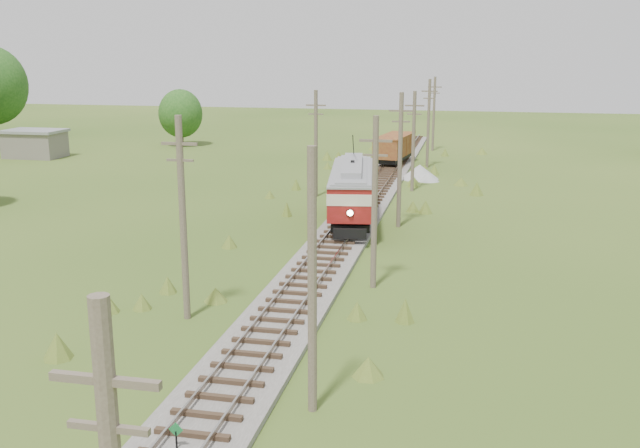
% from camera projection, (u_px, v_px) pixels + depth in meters
% --- Properties ---
extents(railbed_main, '(3.60, 96.00, 0.57)m').
position_uv_depth(railbed_main, '(359.00, 212.00, 51.75)').
color(railbed_main, '#605B54').
rests_on(railbed_main, ground).
extents(switch_marker, '(0.45, 0.06, 1.08)m').
position_uv_depth(switch_marker, '(176.00, 436.00, 20.81)').
color(switch_marker, black).
rests_on(switch_marker, ground).
extents(streetcar, '(4.63, 12.49, 5.65)m').
position_uv_depth(streetcar, '(352.00, 187.00, 48.42)').
color(streetcar, black).
rests_on(streetcar, ground).
extents(gondola, '(3.71, 8.24, 2.64)m').
position_uv_depth(gondola, '(395.00, 147.00, 73.50)').
color(gondola, black).
rests_on(gondola, ground).
extents(gravel_pile, '(3.70, 3.92, 1.34)m').
position_uv_depth(gravel_pile, '(421.00, 173.00, 66.11)').
color(gravel_pile, gray).
rests_on(gravel_pile, ground).
extents(utility_pole_r_1, '(0.30, 0.30, 8.80)m').
position_uv_depth(utility_pole_r_1, '(312.00, 284.00, 22.57)').
color(utility_pole_r_1, brown).
rests_on(utility_pole_r_1, ground).
extents(utility_pole_r_2, '(1.60, 0.30, 8.60)m').
position_uv_depth(utility_pole_r_2, '(375.00, 201.00, 34.88)').
color(utility_pole_r_2, brown).
rests_on(utility_pole_r_2, ground).
extents(utility_pole_r_3, '(1.60, 0.30, 9.00)m').
position_uv_depth(utility_pole_r_3, '(400.00, 159.00, 47.20)').
color(utility_pole_r_3, brown).
rests_on(utility_pole_r_3, ground).
extents(utility_pole_r_4, '(1.60, 0.30, 8.40)m').
position_uv_depth(utility_pole_r_4, '(413.00, 140.00, 59.66)').
color(utility_pole_r_4, brown).
rests_on(utility_pole_r_4, ground).
extents(utility_pole_r_5, '(1.60, 0.30, 8.90)m').
position_uv_depth(utility_pole_r_5, '(428.00, 123.00, 71.87)').
color(utility_pole_r_5, brown).
rests_on(utility_pole_r_5, ground).
extents(utility_pole_r_6, '(1.60, 0.30, 8.70)m').
position_uv_depth(utility_pole_r_6, '(434.00, 113.00, 84.29)').
color(utility_pole_r_6, brown).
rests_on(utility_pole_r_6, ground).
extents(utility_pole_l_a, '(1.60, 0.30, 9.00)m').
position_uv_depth(utility_pole_l_a, '(183.00, 217.00, 30.66)').
color(utility_pole_l_a, brown).
rests_on(utility_pole_l_a, ground).
extents(utility_pole_l_b, '(1.60, 0.30, 8.60)m').
position_uv_depth(utility_pole_l_b, '(316.00, 143.00, 57.37)').
color(utility_pole_l_b, brown).
rests_on(utility_pole_l_b, ground).
extents(tree_mid_a, '(5.46, 5.46, 7.03)m').
position_uv_depth(tree_mid_a, '(181.00, 114.00, 88.86)').
color(tree_mid_a, '#38281C').
rests_on(tree_mid_a, ground).
extents(shed, '(6.40, 4.40, 3.10)m').
position_uv_depth(shed, '(35.00, 143.00, 79.53)').
color(shed, slate).
rests_on(shed, ground).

